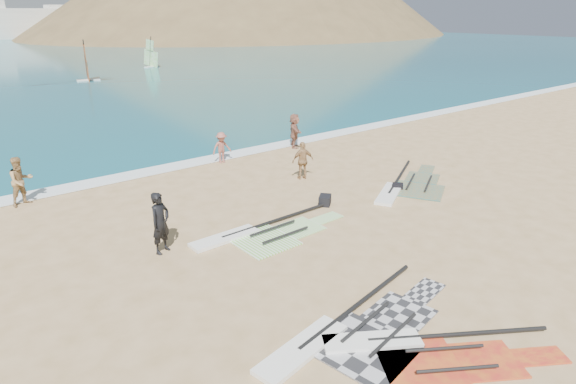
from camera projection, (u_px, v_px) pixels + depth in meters
ground at (370, 256)px, 15.07m from camera, size 300.00×300.00×0.00m
surf_line at (187, 165)px, 24.09m from camera, size 300.00×1.20×0.04m
headland_main at (253, 35)px, 159.85m from camera, size 143.00×143.00×45.00m
headland_minor at (313, 31)px, 187.54m from camera, size 70.00×70.00×28.00m
rig_grey at (352, 333)px, 11.39m from camera, size 6.24×2.96×0.20m
rig_green at (261, 234)px, 16.47m from camera, size 5.78×2.28×0.20m
rig_orange at (407, 186)px, 20.93m from camera, size 6.12×4.23×0.20m
rig_red at (424, 352)px, 10.76m from camera, size 4.75×4.04×0.20m
gear_bag_near at (325, 200)px, 19.02m from camera, size 0.74×0.72×0.38m
gear_bag_far at (398, 186)px, 20.69m from camera, size 0.53×0.55×0.27m
person_wetsuit at (161, 223)px, 15.00m from camera, size 0.87×0.74×2.01m
beachgoer_left at (21, 181)px, 18.79m from camera, size 1.13×1.00×1.95m
beachgoer_mid at (222, 148)px, 24.14m from camera, size 1.05×0.65×1.57m
beachgoer_back at (303, 161)px, 21.73m from camera, size 1.10×0.71×1.74m
beachgoer_right at (294, 131)px, 26.82m from camera, size 1.42×1.80×1.91m
windsurfer_centre at (87, 69)px, 52.70m from camera, size 2.52×2.92×4.43m
windsurfer_right at (151, 58)px, 65.54m from camera, size 2.33×2.56×4.12m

